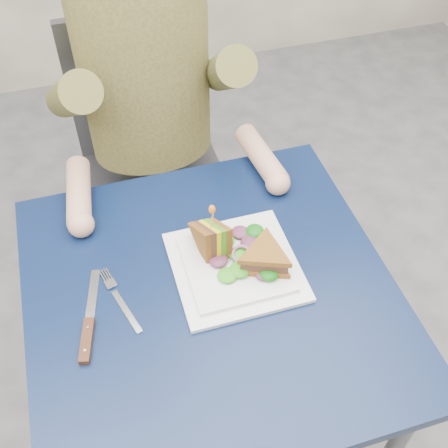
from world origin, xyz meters
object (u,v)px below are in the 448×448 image
object	(u,v)px
table	(211,311)
sandwich_flat	(265,258)
chair	(149,145)
diner	(144,57)
plate	(235,266)
fork	(121,301)
knife	(88,332)
sandwich_upright	(213,240)

from	to	relation	value
table	sandwich_flat	xyz separation A→B (m)	(0.12, 0.01, 0.12)
chair	diner	bearing A→B (deg)	-90.00
plate	fork	xyz separation A→B (m)	(-0.25, -0.02, -0.01)
sandwich_flat	diner	bearing A→B (deg)	101.41
table	knife	size ratio (longest dim) A/B	3.42
chair	sandwich_flat	size ratio (longest dim) A/B	5.63
plate	fork	bearing A→B (deg)	-176.19
plate	knife	bearing A→B (deg)	-167.54
plate	sandwich_flat	xyz separation A→B (m)	(0.05, -0.02, 0.04)
table	plate	size ratio (longest dim) A/B	2.88
chair	diner	distance (m)	0.39
diner	sandwich_flat	bearing A→B (deg)	-78.59
knife	plate	bearing A→B (deg)	12.46
fork	chair	bearing A→B (deg)	75.40
table	chair	xyz separation A→B (m)	(0.00, 0.72, -0.11)
fork	sandwich_flat	bearing A→B (deg)	-1.61
diner	sandwich_flat	distance (m)	0.62
table	sandwich_upright	world-z (taller)	sandwich_upright
sandwich_upright	sandwich_flat	bearing A→B (deg)	-37.53
chair	plate	size ratio (longest dim) A/B	3.58
chair	sandwich_upright	size ratio (longest dim) A/B	7.34
diner	sandwich_upright	size ratio (longest dim) A/B	5.88
sandwich_upright	fork	bearing A→B (deg)	-163.77
sandwich_upright	knife	bearing A→B (deg)	-157.82
chair	sandwich_flat	distance (m)	0.76
chair	knife	bearing A→B (deg)	-108.68
fork	sandwich_upright	bearing A→B (deg)	16.23
sandwich_flat	fork	xyz separation A→B (m)	(-0.30, 0.01, -0.04)
fork	diner	bearing A→B (deg)	72.76
table	fork	size ratio (longest dim) A/B	4.25
diner	table	bearing A→B (deg)	-90.00
diner	plate	world-z (taller)	diner
sandwich_upright	fork	size ratio (longest dim) A/B	0.72
table	fork	distance (m)	0.20
diner	sandwich_flat	xyz separation A→B (m)	(0.12, -0.60, -0.14)
table	diner	world-z (taller)	diner
diner	sandwich_upright	bearing A→B (deg)	-86.83
table	chair	world-z (taller)	chair
chair	sandwich_upright	bearing A→B (deg)	-87.39
fork	knife	distance (m)	0.09
plate	fork	size ratio (longest dim) A/B	1.47
chair	sandwich_flat	bearing A→B (deg)	-80.36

